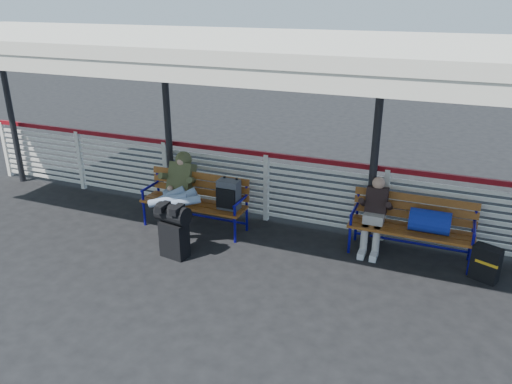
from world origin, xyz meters
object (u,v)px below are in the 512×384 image
at_px(bench_right, 421,221).
at_px(traveler_man, 177,194).
at_px(luggage_stack, 174,229).
at_px(suitcase_side, 486,263).
at_px(bench_left, 207,196).
at_px(companion_person, 374,214).

relative_size(bench_right, traveler_man, 1.10).
xyz_separation_m(luggage_stack, suitcase_side, (4.30, 1.05, -0.21)).
bearing_deg(bench_left, suitcase_side, 0.36).
distance_m(luggage_stack, bench_right, 3.64).
height_order(luggage_stack, bench_right, bench_right).
distance_m(bench_left, companion_person, 2.69).
xyz_separation_m(luggage_stack, bench_right, (3.37, 1.36, 0.13)).
bearing_deg(luggage_stack, suitcase_side, 22.68).
xyz_separation_m(bench_right, traveler_man, (-3.72, -0.67, 0.12)).
distance_m(bench_right, traveler_man, 3.78).
height_order(bench_right, suitcase_side, bench_right).
xyz_separation_m(luggage_stack, bench_left, (0.03, 1.03, 0.15)).
height_order(companion_person, suitcase_side, companion_person).
xyz_separation_m(bench_left, suitcase_side, (4.27, 0.03, -0.35)).
bearing_deg(suitcase_side, traveler_man, -153.32).
relative_size(luggage_stack, traveler_man, 0.51).
height_order(bench_left, companion_person, companion_person).
bearing_deg(bench_right, luggage_stack, -158.03).
bearing_deg(luggage_stack, traveler_man, 125.60).
bearing_deg(companion_person, suitcase_side, -10.54).
height_order(bench_left, traveler_man, traveler_man).
bearing_deg(traveler_man, companion_person, 12.33).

